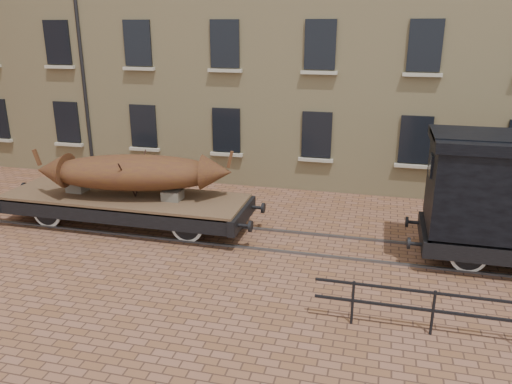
# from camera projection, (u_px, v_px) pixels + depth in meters

# --- Properties ---
(ground) EXTENTS (90.00, 90.00, 0.00)m
(ground) POSITION_uv_depth(u_px,v_px,m) (258.00, 239.00, 14.80)
(ground) COLOR brown
(warehouse_cream) EXTENTS (40.00, 10.19, 14.00)m
(warehouse_cream) POSITION_uv_depth(u_px,v_px,m) (384.00, 2.00, 21.08)
(warehouse_cream) COLOR #D2BB81
(warehouse_cream) RESTS_ON ground
(rail_track) EXTENTS (30.00, 1.52, 0.06)m
(rail_track) POSITION_uv_depth(u_px,v_px,m) (258.00, 238.00, 14.79)
(rail_track) COLOR #59595E
(rail_track) RESTS_ON ground
(flatcar_wagon) EXTENTS (8.60, 2.33, 1.30)m
(flatcar_wagon) POSITION_uv_depth(u_px,v_px,m) (125.00, 202.00, 15.55)
(flatcar_wagon) COLOR brown
(flatcar_wagon) RESTS_ON ground
(iron_boat) EXTENTS (6.06, 2.72, 1.48)m
(iron_boat) POSITION_uv_depth(u_px,v_px,m) (134.00, 172.00, 15.15)
(iron_boat) COLOR #513114
(iron_boat) RESTS_ON flatcar_wagon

